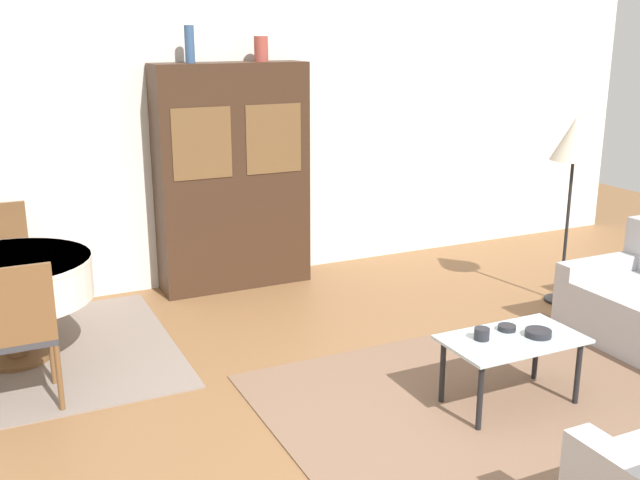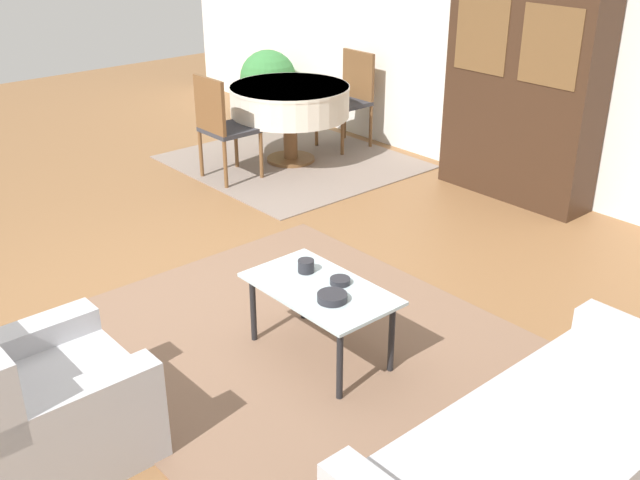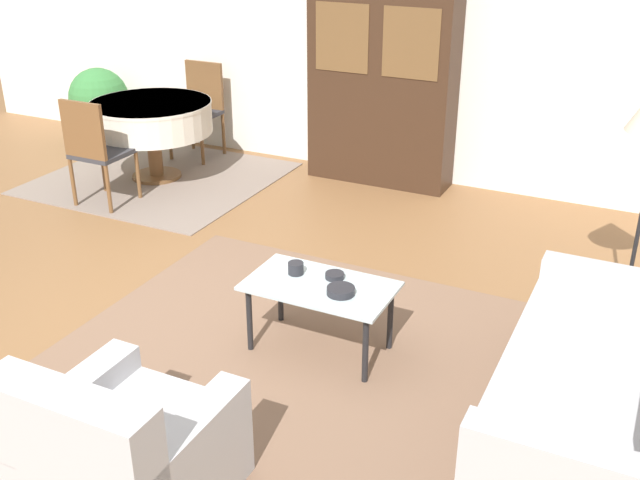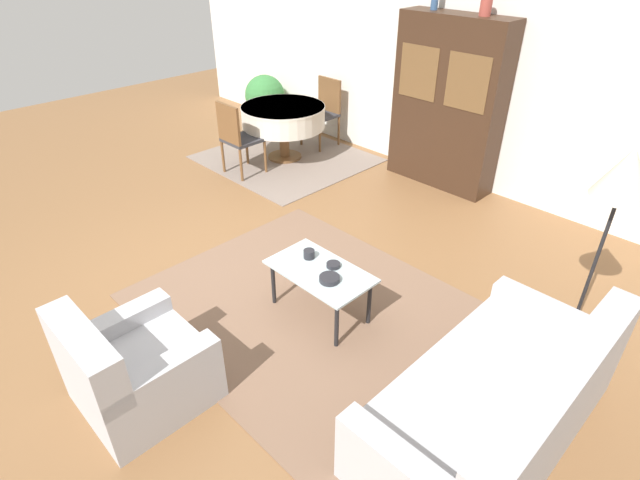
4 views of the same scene
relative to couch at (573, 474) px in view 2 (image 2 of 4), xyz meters
name	(u,v)px [view 2 (image 2 of 4)]	position (x,y,z in m)	size (l,w,h in m)	color
ground_plane	(165,309)	(-2.75, -0.35, -0.29)	(14.00, 14.00, 0.00)	brown
wall_back	(519,34)	(-2.75, 3.28, 1.06)	(10.00, 0.06, 2.70)	silver
area_rug	(304,349)	(-1.78, 0.03, -0.29)	(2.81, 2.34, 0.01)	brown
dining_rug	(293,162)	(-4.45, 2.11, -0.29)	(2.16, 2.01, 0.01)	gray
couch	(573,474)	(0.00, 0.00, 0.00)	(0.93, 1.90, 0.84)	#B2B2B7
armchair	(36,406)	(-1.89, -1.50, 0.01)	(0.80, 0.82, 0.81)	#B2B2B7
coffee_table	(320,295)	(-1.67, 0.06, 0.11)	(0.88, 0.51, 0.45)	black
display_cabinet	(524,81)	(-2.48, 3.04, 0.73)	(1.38, 0.39, 2.05)	#382316
dining_table	(290,101)	(-4.48, 2.12, 0.32)	(1.17, 1.17, 0.76)	brown
dining_chair_near	(221,122)	(-4.48, 1.31, 0.26)	(0.44, 0.44, 0.97)	brown
dining_chair_far	(350,94)	(-4.48, 2.92, 0.26)	(0.44, 0.44, 0.97)	brown
cup	(306,266)	(-1.87, 0.13, 0.20)	(0.10, 0.10, 0.08)	#232328
bowl	(332,297)	(-1.51, 0.01, 0.19)	(0.17, 0.17, 0.04)	#232328
bowl_small	(340,281)	(-1.63, 0.18, 0.18)	(0.12, 0.12, 0.03)	#232328
potted_plant	(268,80)	(-5.77, 2.83, 0.19)	(0.65, 0.65, 0.83)	#4C4C51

